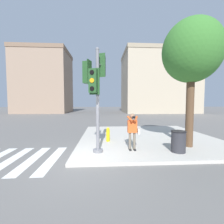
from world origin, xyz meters
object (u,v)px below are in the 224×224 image
Objects in this scene: traffic_signal_pole at (95,84)px; fire_hydrant at (108,134)px; trash_bin at (178,141)px; person_photographer at (133,128)px; street_tree at (192,52)px.

traffic_signal_pole is 5.72× the size of fire_hydrant.
trash_bin reaches higher than fire_hydrant.
fire_hydrant is at bearing 123.85° from person_photographer.
traffic_signal_pole is 4.82× the size of trash_bin.
trash_bin is at bearing -3.92° from traffic_signal_pole.
street_tree is at bearing 7.36° from person_photographer.
person_photographer is 4.45m from street_tree.
person_photographer is (1.62, 0.16, -1.90)m from traffic_signal_pole.
fire_hydrant is at bearing 146.41° from trash_bin.
traffic_signal_pole is 2.50m from person_photographer.
trash_bin is (3.50, -0.24, -2.41)m from traffic_signal_pole.
street_tree reaches higher than fire_hydrant.
person_photographer is at bearing -56.15° from fire_hydrant.
fire_hydrant is (-3.83, 1.18, -4.04)m from street_tree.
person_photographer reaches higher than trash_bin.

